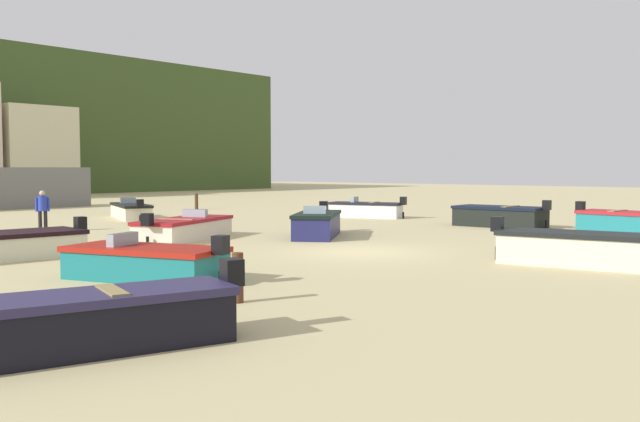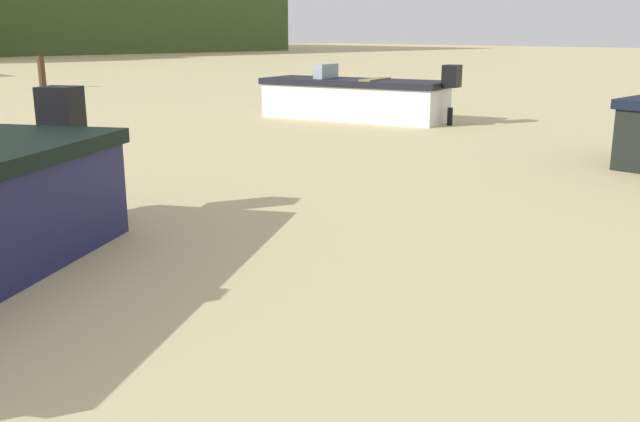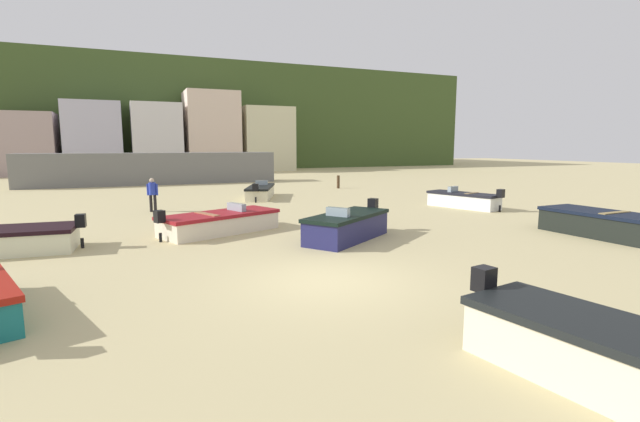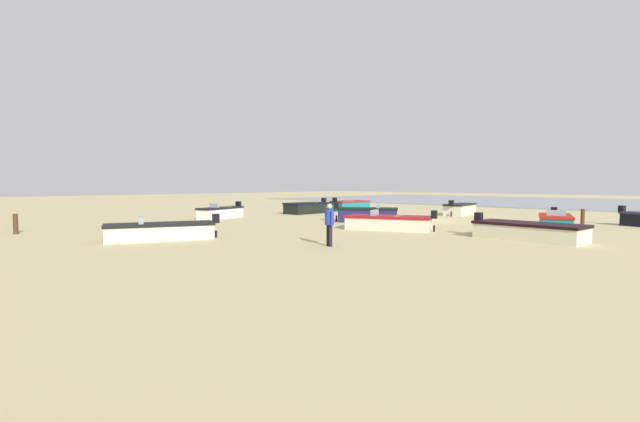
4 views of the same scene
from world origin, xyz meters
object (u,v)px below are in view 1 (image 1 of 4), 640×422
boat_black_2 (74,323)px  boat_cream_3 (184,228)px  mooring_post_near_water (196,201)px  boat_cream_0 (0,246)px  beach_walker_foreground (43,207)px  boat_teal_8 (146,262)px  boat_cream_5 (131,211)px  boat_teal_6 (628,223)px  boat_navy_7 (317,224)px  mooring_post_mid_beach (238,278)px  boat_white_9 (366,210)px  boat_black_4 (500,216)px  boat_cream_1 (574,248)px

boat_black_2 → boat_cream_3: 14.95m
mooring_post_near_water → boat_cream_0: bearing=-141.2°
beach_walker_foreground → boat_teal_8: bearing=95.1°
boat_black_2 → boat_cream_0: bearing=-1.6°
boat_cream_5 → boat_teal_6: bearing=-47.6°
mooring_post_near_water → beach_walker_foreground: bearing=-151.0°
boat_navy_7 → mooring_post_near_water: (7.70, 16.82, 0.02)m
boat_teal_8 → mooring_post_mid_beach: (-0.40, -3.52, 0.08)m
boat_cream_3 → boat_white_9: 12.84m
boat_black_4 → boat_navy_7: size_ratio=1.07×
boat_black_4 → boat_teal_6: (-0.05, -5.23, 0.00)m
boat_cream_0 → mooring_post_near_water: 23.20m
boat_white_9 → boat_teal_8: bearing=-173.5°
boat_cream_1 → boat_teal_6: bearing=-179.6°
boat_teal_6 → mooring_post_mid_beach: bearing=1.3°
boat_cream_0 → boat_navy_7: (10.37, -2.27, 0.08)m
boat_cream_5 → boat_teal_6: size_ratio=1.19×
boat_black_4 → boat_white_9: boat_black_4 is taller
beach_walker_foreground → boat_cream_5: bearing=-127.7°
boat_cream_3 → mooring_post_mid_beach: boat_cream_3 is taller
boat_black_2 → boat_black_4: (22.28, 5.12, 0.04)m
boat_cream_1 → mooring_post_mid_beach: boat_cream_1 is taller
boat_cream_0 → boat_teal_8: size_ratio=1.17×
boat_cream_1 → mooring_post_near_water: 28.06m
boat_cream_5 → boat_teal_8: 19.57m
boat_cream_1 → boat_cream_3: size_ratio=0.89×
boat_black_4 → boat_cream_3: bearing=151.8°
boat_cream_0 → boat_black_4: (18.82, -5.20, 0.07)m
boat_cream_3 → boat_black_4: bearing=41.8°
boat_teal_6 → mooring_post_near_water: boat_teal_6 is taller
boat_cream_3 → boat_teal_8: 8.80m
boat_black_4 → mooring_post_mid_beach: size_ratio=4.42×
boat_black_2 → boat_cream_5: (14.52, 21.13, -0.03)m
boat_teal_6 → boat_white_9: 12.91m
boat_cream_1 → boat_cream_3: (-2.60, 12.76, -0.06)m
boat_white_9 → mooring_post_mid_beach: bearing=-165.7°
boat_cream_0 → boat_black_2: (-3.46, -10.32, 0.03)m
mooring_post_near_water → mooring_post_mid_beach: 29.76m
boat_white_9 → mooring_post_mid_beach: (-19.07, -11.79, 0.06)m
boat_black_2 → beach_walker_foreground: beach_walker_foreground is taller
boat_cream_1 → boat_navy_7: boat_navy_7 is taller
boat_cream_5 → boat_teal_8: bearing=-99.5°
boat_cream_3 → mooring_post_mid_beach: size_ratio=4.99×
boat_cream_3 → boat_cream_5: bearing=134.2°
boat_navy_7 → boat_black_4: bearing=-143.5°
boat_cream_0 → boat_cream_3: (6.66, 0.68, 0.00)m
boat_cream_3 → boat_teal_8: boat_teal_8 is taller
mooring_post_mid_beach → boat_navy_7: bearing=35.0°
boat_black_2 → boat_teal_6: size_ratio=1.21×
beach_walker_foreground → mooring_post_mid_beach: bearing=97.3°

